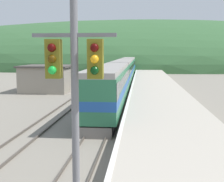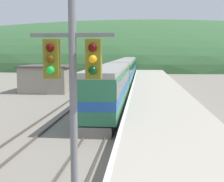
# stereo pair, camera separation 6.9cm
# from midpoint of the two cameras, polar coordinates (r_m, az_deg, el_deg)

# --- Properties ---
(track_main) EXTENTS (1.52, 180.00, 0.16)m
(track_main) POSITION_cam_midpoint_polar(r_m,az_deg,el_deg) (72.50, 2.91, 2.72)
(track_main) COLOR #4C443D
(track_main) RESTS_ON ground
(track_siding) EXTENTS (1.52, 180.00, 0.16)m
(track_siding) POSITION_cam_midpoint_polar(r_m,az_deg,el_deg) (72.83, -0.69, 2.74)
(track_siding) COLOR #4C443D
(track_siding) RESTS_ON ground
(platform) EXTENTS (6.69, 140.00, 1.07)m
(platform) POSITION_cam_midpoint_polar(r_m,az_deg,el_deg) (52.52, 7.48, 1.46)
(platform) COLOR #ADA393
(platform) RESTS_ON ground
(distant_hills) EXTENTS (239.88, 107.95, 37.19)m
(distant_hills) POSITION_cam_midpoint_polar(r_m,az_deg,el_deg) (135.12, 4.03, 4.73)
(distant_hills) COLOR #335B33
(distant_hills) RESTS_ON ground
(station_shed) EXTENTS (7.01, 7.09, 3.78)m
(station_shed) POSITION_cam_midpoint_polar(r_m,az_deg,el_deg) (45.81, -11.78, 2.28)
(station_shed) COLOR gray
(station_shed) RESTS_ON ground
(express_train_lead_car) EXTENTS (2.89, 21.07, 4.69)m
(express_train_lead_car) POSITION_cam_midpoint_polar(r_m,az_deg,el_deg) (30.26, -0.42, 0.86)
(express_train_lead_car) COLOR black
(express_train_lead_car) RESTS_ON ground
(carriage_second) EXTENTS (2.88, 22.40, 4.33)m
(carriage_second) POSITION_cam_midpoint_polar(r_m,az_deg,el_deg) (52.97, 2.05, 3.55)
(carriage_second) COLOR black
(carriage_second) RESTS_ON ground
(carriage_third) EXTENTS (2.88, 22.40, 4.33)m
(carriage_third) POSITION_cam_midpoint_polar(r_m,az_deg,el_deg) (76.20, 3.05, 4.64)
(carriage_third) COLOR black
(carriage_third) RESTS_ON ground
(carriage_fourth) EXTENTS (2.88, 22.40, 4.33)m
(carriage_fourth) POSITION_cam_midpoint_polar(r_m,az_deg,el_deg) (99.45, 3.58, 5.23)
(carriage_fourth) COLOR black
(carriage_fourth) RESTS_ON ground
(signal_mast_main) EXTENTS (2.20, 0.42, 7.01)m
(signal_mast_main) POSITION_cam_midpoint_polar(r_m,az_deg,el_deg) (8.24, -7.05, -0.58)
(signal_mast_main) COLOR slate
(signal_mast_main) RESTS_ON ground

